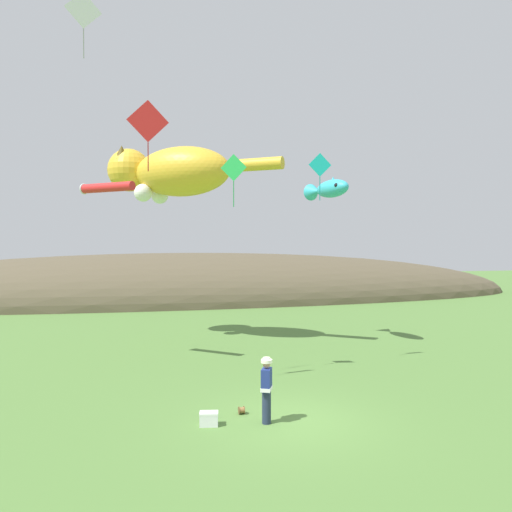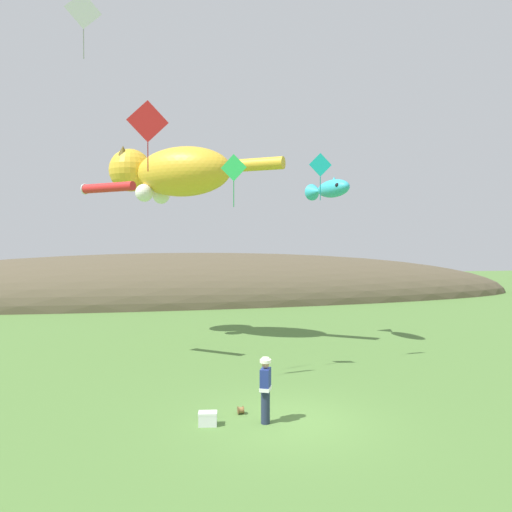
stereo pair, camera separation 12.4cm
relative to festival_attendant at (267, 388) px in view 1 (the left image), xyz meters
name	(u,v)px [view 1 (the left image)]	position (x,y,z in m)	size (l,w,h in m)	color
ground_plane	(290,422)	(0.65, -0.04, -0.95)	(120.00, 120.00, 0.00)	#517A38
distant_hill_ridge	(186,299)	(0.65, 29.81, -0.95)	(61.75, 14.59, 7.88)	brown
festival_attendant	(267,388)	(0.00, 0.00, 0.00)	(0.41, 0.49, 1.77)	#232D47
kite_spool	(242,410)	(-0.50, 0.86, -0.84)	(0.16, 0.22, 0.22)	olive
picnic_cooler	(209,419)	(-1.52, 0.20, -0.77)	(0.54, 0.41, 0.36)	white
kite_giant_cat	(170,173)	(-1.77, 11.74, 7.26)	(7.86, 6.07, 2.80)	gold
kite_fish_windsock	(328,189)	(5.41, 9.33, 6.39)	(1.44, 3.20, 0.95)	#33B2CC
kite_tube_streamer	(107,187)	(-4.49, 7.48, 6.02)	(2.18, 1.95, 0.44)	red
kite_diamond_red	(148,122)	(-3.00, 3.17, 7.64)	(1.30, 0.18, 2.21)	red
kite_diamond_white	(83,11)	(-4.88, 3.25, 10.89)	(1.07, 0.32, 2.00)	white
kite_diamond_green	(234,168)	(-0.04, 4.45, 6.48)	(0.85, 0.45, 1.85)	green
kite_diamond_teal	(320,166)	(3.43, 5.17, 6.81)	(0.90, 0.07, 1.80)	#19BFBF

